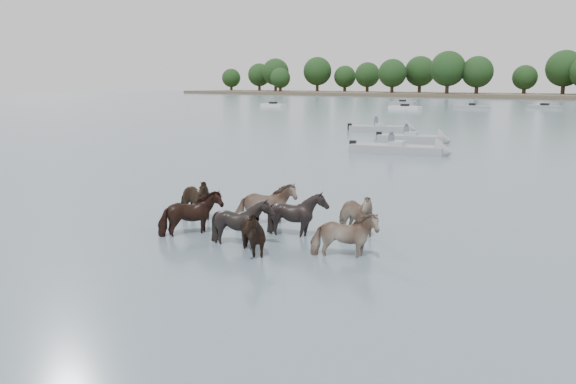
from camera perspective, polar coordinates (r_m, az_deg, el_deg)
The scene contains 7 objects.
ground at distance 15.47m, azimuth -6.58°, elevation -4.94°, with size 400.00×400.00×0.00m, color #4B5F6C.
shoreline at distance 179.68m, azimuth 11.34°, elevation 9.31°, with size 160.00×30.00×1.00m, color #4C4233.
pony_herd at distance 15.87m, azimuth -2.41°, elevation -2.62°, with size 7.78×4.56×1.50m.
motorboat_a at distance 41.78m, azimuth 12.91°, elevation 5.03°, with size 5.26×2.93×1.92m.
motorboat_b at distance 34.94m, azimuth 11.83°, elevation 4.01°, with size 6.13×2.94×1.92m.
motorboat_f at distance 50.47m, azimuth 9.83°, elevation 6.07°, with size 5.72×3.92×1.92m.
treeline at distance 178.17m, azimuth 12.02°, elevation 11.32°, with size 149.35×22.05×12.30m.
Camera 1 is at (10.46, -10.61, 4.15)m, focal length 36.54 mm.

